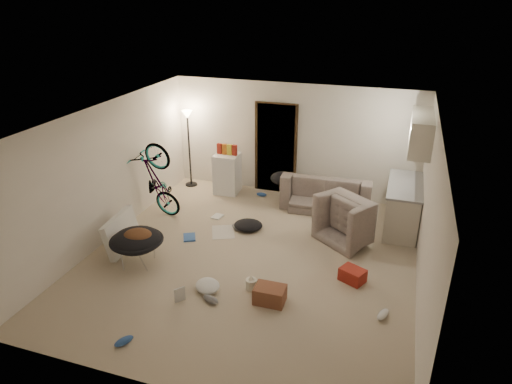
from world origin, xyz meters
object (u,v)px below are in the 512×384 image
(drink_case_b, at_px, (353,275))
(juicer, at_px, (251,283))
(mini_fridge, at_px, (227,173))
(sofa, at_px, (326,195))
(floor_lamp, at_px, (188,132))
(saucer_chair, at_px, (137,245))
(kitchen_counter, at_px, (403,207))
(armchair, at_px, (356,222))
(bicycle, at_px, (159,197))
(tv_box, at_px, (121,233))
(drink_case_a, at_px, (270,295))

(drink_case_b, height_order, juicer, juicer)
(mini_fridge, distance_m, juicer, 3.82)
(sofa, bearing_deg, floor_lamp, -5.86)
(saucer_chair, bearing_deg, kitchen_counter, 33.42)
(armchair, bearing_deg, bicycle, 41.58)
(saucer_chair, distance_m, juicer, 2.07)
(floor_lamp, xyz_separation_m, tv_box, (0.10, -3.04, -0.99))
(mini_fridge, bearing_deg, armchair, -24.75)
(armchair, distance_m, bicycle, 3.95)
(kitchen_counter, bearing_deg, drink_case_b, -107.27)
(sofa, xyz_separation_m, tv_box, (-3.17, -2.84, 0.05))
(armchair, bearing_deg, mini_fridge, 14.40)
(sofa, distance_m, juicer, 3.34)
(bicycle, height_order, mini_fridge, bicycle)
(bicycle, relative_size, mini_fridge, 1.83)
(tv_box, height_order, drink_case_a, tv_box)
(juicer, bearing_deg, kitchen_counter, 53.06)
(floor_lamp, distance_m, saucer_chair, 3.59)
(drink_case_a, xyz_separation_m, drink_case_b, (1.10, 0.93, -0.02))
(kitchen_counter, relative_size, bicycle, 0.90)
(bicycle, height_order, drink_case_b, bicycle)
(floor_lamp, distance_m, kitchen_counter, 4.95)
(armchair, distance_m, saucer_chair, 3.96)
(armchair, relative_size, juicer, 4.03)
(saucer_chair, xyz_separation_m, tv_box, (-0.55, 0.36, -0.06))
(kitchen_counter, bearing_deg, drink_case_a, -120.03)
(bicycle, distance_m, mini_fridge, 1.81)
(mini_fridge, distance_m, saucer_chair, 3.32)
(armchair, relative_size, drink_case_a, 2.22)
(kitchen_counter, height_order, drink_case_b, kitchen_counter)
(drink_case_b, bearing_deg, kitchen_counter, 98.49)
(mini_fridge, height_order, drink_case_b, mini_fridge)
(armchair, xyz_separation_m, juicer, (-1.33, -2.15, -0.23))
(mini_fridge, xyz_separation_m, juicer, (1.72, -3.39, -0.35))
(kitchen_counter, relative_size, tv_box, 1.54)
(floor_lamp, xyz_separation_m, mini_fridge, (0.97, -0.10, -0.85))
(armchair, bearing_deg, floor_lamp, 18.10)
(armchair, bearing_deg, kitchen_counter, -102.74)
(kitchen_counter, xyz_separation_m, bicycle, (-4.73, -1.04, -0.00))
(floor_lamp, height_order, tv_box, floor_lamp)
(juicer, bearing_deg, floor_lamp, 127.73)
(saucer_chair, relative_size, drink_case_a, 1.96)
(tv_box, distance_m, drink_case_a, 3.04)
(drink_case_a, relative_size, drink_case_b, 1.20)
(floor_lamp, xyz_separation_m, armchair, (4.03, -1.34, -0.98))
(sofa, bearing_deg, kitchen_counter, 161.54)
(bicycle, xyz_separation_m, drink_case_a, (2.96, -2.01, -0.31))
(kitchen_counter, xyz_separation_m, tv_box, (-4.73, -2.39, -0.12))
(kitchen_counter, relative_size, armchair, 1.48)
(juicer, bearing_deg, drink_case_b, 25.79)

